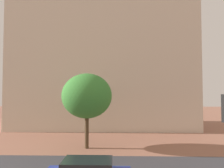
{
  "coord_description": "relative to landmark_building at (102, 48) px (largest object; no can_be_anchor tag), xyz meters",
  "views": [
    {
      "loc": [
        -0.1,
        -3.51,
        4.6
      ],
      "look_at": [
        -0.42,
        9.34,
        5.16
      ],
      "focal_mm": 33.8,
      "sensor_mm": 36.0,
      "label": 1
    }
  ],
  "objects": [
    {
      "name": "landmark_building",
      "position": [
        0.0,
        0.0,
        0.0
      ],
      "size": [
        23.89,
        10.94,
        33.96
      ],
      "color": "beige",
      "rests_on": "ground_plane"
    },
    {
      "name": "tree_curb_far",
      "position": [
        -0.4,
        -12.18,
        -6.8
      ],
      "size": [
        4.22,
        4.22,
        6.28
      ],
      "color": "#4C3823",
      "rests_on": "ground_plane"
    },
    {
      "name": "ground_plane",
      "position": [
        2.26,
        -16.44,
        -11.17
      ],
      "size": [
        120.0,
        120.0,
        0.0
      ],
      "primitive_type": "plane",
      "color": "#93604C"
    }
  ]
}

